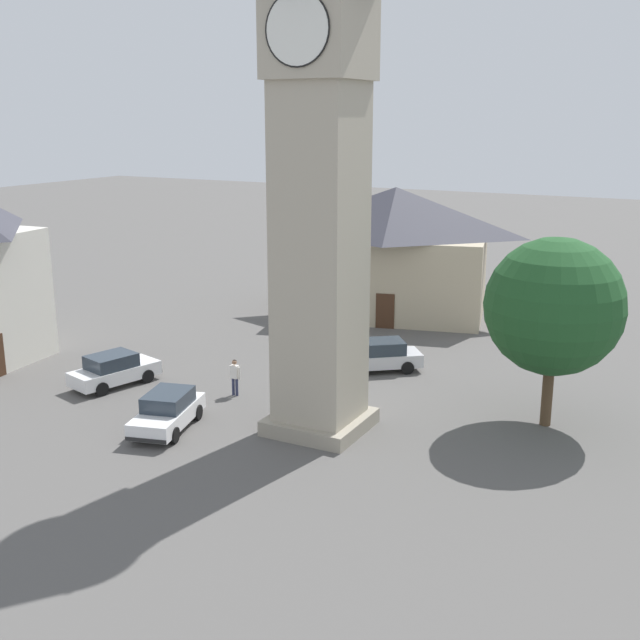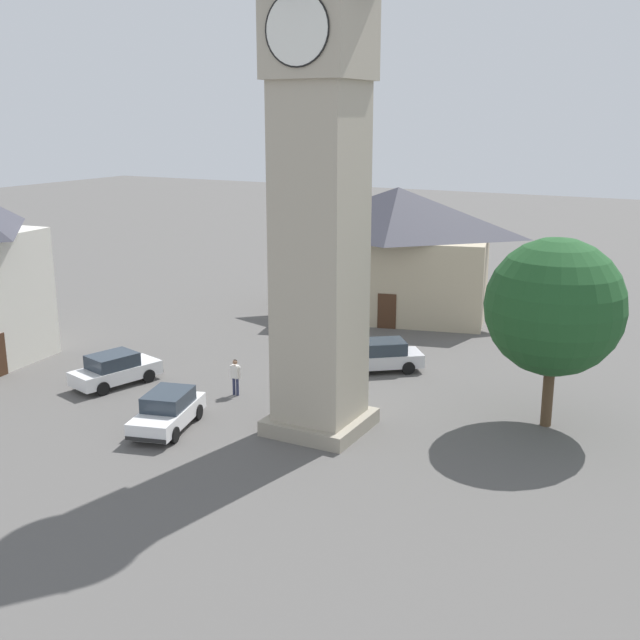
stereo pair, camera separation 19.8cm
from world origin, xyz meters
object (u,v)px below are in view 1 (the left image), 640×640
object	(u,v)px
building_terrace_right	(395,251)
car_red_corner	(114,370)
pedestrian	(235,374)
clock_tower	(320,63)
tree	(554,307)
car_silver_kerb	(380,356)
car_blue_kerb	(168,411)

from	to	relation	value
building_terrace_right	car_red_corner	bearing A→B (deg)	-109.14
car_red_corner	pedestrian	xyz separation A→B (m)	(5.75, 1.51, 0.25)
clock_tower	tree	distance (m)	12.99
car_silver_kerb	building_terrace_right	distance (m)	11.71
car_silver_kerb	car_blue_kerb	bearing A→B (deg)	-112.69
car_silver_kerb	car_red_corner	world-z (taller)	same
car_blue_kerb	car_red_corner	world-z (taller)	same
tree	car_blue_kerb	bearing A→B (deg)	-150.49
car_silver_kerb	tree	distance (m)	10.33
tree	building_terrace_right	bearing A→B (deg)	132.02
car_blue_kerb	pedestrian	distance (m)	4.53
car_blue_kerb	building_terrace_right	xyz separation A→B (m)	(0.86, 21.47, 3.35)
clock_tower	car_blue_kerb	xyz separation A→B (m)	(-5.43, -2.87, -13.34)
car_silver_kerb	car_red_corner	size ratio (longest dim) A/B	0.97
tree	building_terrace_right	xyz separation A→B (m)	(-12.52, 13.89, -0.87)
clock_tower	car_blue_kerb	size ratio (longest dim) A/B	5.43
car_blue_kerb	tree	world-z (taller)	tree
car_silver_kerb	building_terrace_right	size ratio (longest dim) A/B	0.33
building_terrace_right	car_blue_kerb	bearing A→B (deg)	-92.30
car_red_corner	tree	world-z (taller)	tree
clock_tower	pedestrian	bearing A→B (deg)	162.39
clock_tower	tree	xyz separation A→B (m)	(7.95, 4.70, -9.13)
car_silver_kerb	building_terrace_right	xyz separation A→B (m)	(-3.68, 10.60, 3.35)
tree	building_terrace_right	size ratio (longest dim) A/B	0.60
car_blue_kerb	building_terrace_right	world-z (taller)	building_terrace_right
car_silver_kerb	clock_tower	bearing A→B (deg)	-83.71
clock_tower	tree	world-z (taller)	clock_tower
car_blue_kerb	building_terrace_right	bearing A→B (deg)	87.70
clock_tower	car_blue_kerb	world-z (taller)	clock_tower
tree	building_terrace_right	world-z (taller)	building_terrace_right
car_silver_kerb	tree	bearing A→B (deg)	-20.45
tree	clock_tower	bearing A→B (deg)	-149.40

